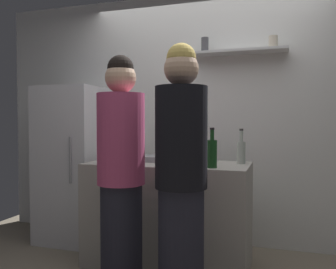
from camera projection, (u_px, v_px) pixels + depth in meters
name	position (u px, v px, depth m)	size (l,w,h in m)	color
back_wall_assembly	(209.00, 118.00, 3.73)	(4.80, 0.32, 2.60)	white
refrigerator	(74.00, 164.00, 3.79)	(0.63, 0.67, 1.62)	white
counter	(168.00, 213.00, 3.14)	(1.41, 0.65, 0.90)	#B7B2A8
baking_pan	(144.00, 158.00, 3.28)	(0.34, 0.24, 0.05)	gray
utensil_holder	(181.00, 157.00, 3.10)	(0.11, 0.11, 0.21)	#B2B2B7
wine_bottle_pale_glass	(241.00, 151.00, 3.05)	(0.07, 0.07, 0.30)	#B2BFB2
wine_bottle_amber_glass	(101.00, 150.00, 3.05)	(0.07, 0.07, 0.31)	#472814
wine_bottle_green_glass	(212.00, 153.00, 2.79)	(0.08, 0.08, 0.32)	#19471E
water_bottle_plastic	(199.00, 150.00, 3.19)	(0.08, 0.08, 0.25)	silver
person_blonde	(181.00, 180.00, 2.31)	(0.34, 0.34, 1.77)	#262633
person_pink_top	(121.00, 177.00, 2.54)	(0.34, 0.34, 1.73)	#262633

